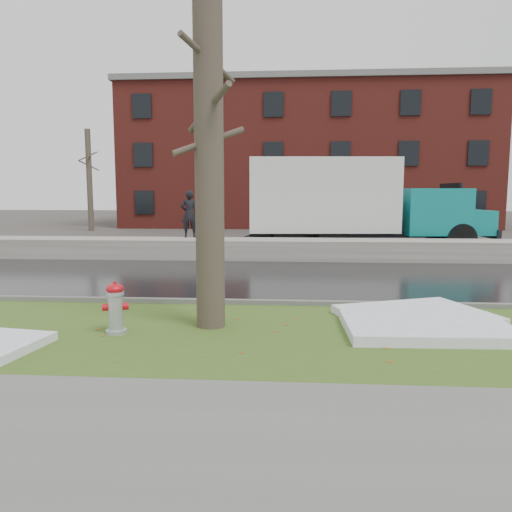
# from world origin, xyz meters

# --- Properties ---
(ground) EXTENTS (120.00, 120.00, 0.00)m
(ground) POSITION_xyz_m (0.00, 0.00, 0.00)
(ground) COLOR #47423D
(ground) RESTS_ON ground
(verge) EXTENTS (60.00, 4.50, 0.04)m
(verge) POSITION_xyz_m (0.00, -1.25, 0.02)
(verge) COLOR #2F511B
(verge) RESTS_ON ground
(sidewalk) EXTENTS (60.00, 3.00, 0.05)m
(sidewalk) POSITION_xyz_m (0.00, -5.00, 0.03)
(sidewalk) COLOR slate
(sidewalk) RESTS_ON ground
(road) EXTENTS (60.00, 7.00, 0.03)m
(road) POSITION_xyz_m (0.00, 4.50, 0.01)
(road) COLOR black
(road) RESTS_ON ground
(parking_lot) EXTENTS (60.00, 9.00, 0.03)m
(parking_lot) POSITION_xyz_m (0.00, 13.00, 0.01)
(parking_lot) COLOR slate
(parking_lot) RESTS_ON ground
(curb) EXTENTS (60.00, 0.15, 0.14)m
(curb) POSITION_xyz_m (0.00, 1.00, 0.07)
(curb) COLOR slate
(curb) RESTS_ON ground
(snowbank) EXTENTS (60.00, 1.60, 0.75)m
(snowbank) POSITION_xyz_m (0.00, 8.70, 0.38)
(snowbank) COLOR #B0A9A0
(snowbank) RESTS_ON ground
(brick_building) EXTENTS (26.00, 12.00, 10.00)m
(brick_building) POSITION_xyz_m (2.00, 30.00, 5.00)
(brick_building) COLOR maroon
(brick_building) RESTS_ON ground
(bg_tree_left) EXTENTS (1.40, 1.62, 6.50)m
(bg_tree_left) POSITION_xyz_m (-12.00, 22.00, 3.33)
(bg_tree_left) COLOR brown
(bg_tree_left) RESTS_ON ground
(bg_tree_center) EXTENTS (1.40, 1.62, 6.50)m
(bg_tree_center) POSITION_xyz_m (-6.00, 26.00, 3.33)
(bg_tree_center) COLOR brown
(bg_tree_center) RESTS_ON ground
(fire_hydrant) EXTENTS (0.45, 0.42, 0.91)m
(fire_hydrant) POSITION_xyz_m (-1.96, -1.44, 0.53)
(fire_hydrant) COLOR #A9ACB1
(fire_hydrant) RESTS_ON verge
(tree) EXTENTS (1.22, 1.38, 6.45)m
(tree) POSITION_xyz_m (-0.40, -0.83, 3.29)
(tree) COLOR brown
(tree) RESTS_ON verge
(box_truck) EXTENTS (11.72, 3.44, 3.88)m
(box_truck) POSITION_xyz_m (3.53, 11.76, 2.05)
(box_truck) COLOR black
(box_truck) RESTS_ON ground
(worker) EXTENTS (0.74, 0.56, 1.80)m
(worker) POSITION_xyz_m (-2.87, 9.30, 1.65)
(worker) COLOR black
(worker) RESTS_ON snowbank
(snow_patch_near) EXTENTS (3.15, 2.80, 0.16)m
(snow_patch_near) POSITION_xyz_m (3.44, -0.10, 0.12)
(snow_patch_near) COLOR white
(snow_patch_near) RESTS_ON verge
(snow_patch_side) EXTENTS (2.85, 1.88, 0.18)m
(snow_patch_side) POSITION_xyz_m (3.42, -1.02, 0.13)
(snow_patch_side) COLOR white
(snow_patch_side) RESTS_ON verge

